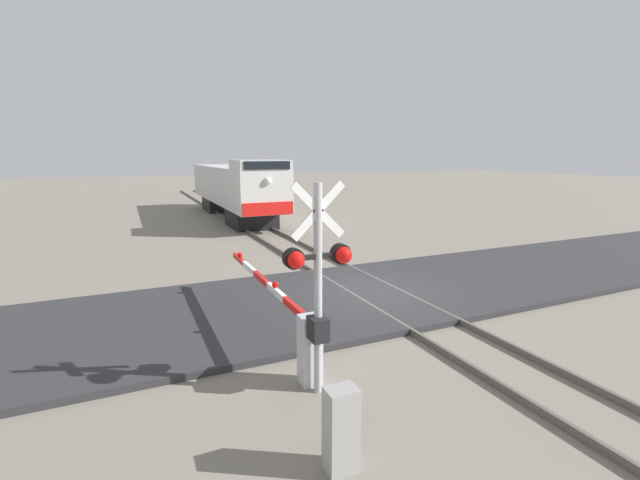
{
  "coord_description": "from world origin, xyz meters",
  "views": [
    {
      "loc": [
        -6.42,
        -10.37,
        4.04
      ],
      "look_at": [
        -1.09,
        1.42,
        1.47
      ],
      "focal_mm": 24.22,
      "sensor_mm": 36.0,
      "label": 1
    }
  ],
  "objects_px": {
    "locomotive": "(234,187)",
    "crossing_gate": "(294,323)",
    "crossing_signal": "(319,268)",
    "utility_cabinet": "(341,430)"
  },
  "relations": [
    {
      "from": "locomotive",
      "to": "crossing_gate",
      "type": "relative_size",
      "value": 2.42
    },
    {
      "from": "crossing_signal",
      "to": "locomotive",
      "type": "bearing_deg",
      "value": 80.32
    },
    {
      "from": "crossing_gate",
      "to": "utility_cabinet",
      "type": "relative_size",
      "value": 5.3
    },
    {
      "from": "utility_cabinet",
      "to": "crossing_gate",
      "type": "bearing_deg",
      "value": 80.65
    },
    {
      "from": "utility_cabinet",
      "to": "locomotive",
      "type": "bearing_deg",
      "value": 79.86
    },
    {
      "from": "crossing_signal",
      "to": "utility_cabinet",
      "type": "relative_size",
      "value": 3.15
    },
    {
      "from": "crossing_gate",
      "to": "crossing_signal",
      "type": "bearing_deg",
      "value": -88.94
    },
    {
      "from": "crossing_signal",
      "to": "utility_cabinet",
      "type": "bearing_deg",
      "value": -105.41
    },
    {
      "from": "locomotive",
      "to": "crossing_signal",
      "type": "xyz_separation_m",
      "value": [
        -3.63,
        -21.3,
        0.24
      ]
    },
    {
      "from": "locomotive",
      "to": "crossing_signal",
      "type": "distance_m",
      "value": 21.61
    }
  ]
}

